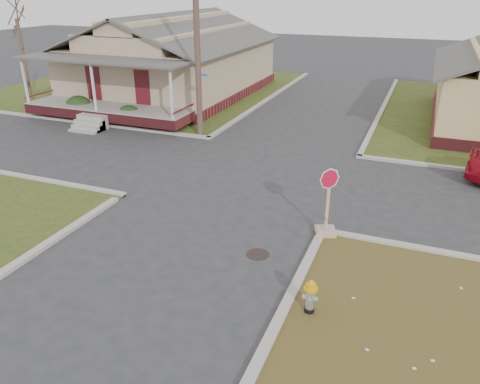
% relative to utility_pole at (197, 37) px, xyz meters
% --- Properties ---
extents(ground, '(120.00, 120.00, 0.00)m').
position_rel_utility_pole_xyz_m(ground, '(4.20, -8.90, -4.66)').
color(ground, '#2C2D2F').
rests_on(ground, ground).
extents(verge_far_left, '(19.00, 19.00, 0.05)m').
position_rel_utility_pole_xyz_m(verge_far_left, '(-8.80, 9.10, -4.64)').
color(verge_far_left, '#2E4016').
rests_on(verge_far_left, ground).
extents(curbs, '(80.00, 40.00, 0.12)m').
position_rel_utility_pole_xyz_m(curbs, '(4.20, -3.90, -4.66)').
color(curbs, '#A89F98').
rests_on(curbs, ground).
extents(manhole, '(0.64, 0.64, 0.01)m').
position_rel_utility_pole_xyz_m(manhole, '(6.40, -9.40, -4.66)').
color(manhole, black).
rests_on(manhole, ground).
extents(corner_house, '(10.10, 15.50, 5.30)m').
position_rel_utility_pole_xyz_m(corner_house, '(-5.80, 7.78, -2.38)').
color(corner_house, maroon).
rests_on(corner_house, ground).
extents(utility_pole, '(1.80, 0.28, 9.00)m').
position_rel_utility_pole_xyz_m(utility_pole, '(0.00, 0.00, 0.00)').
color(utility_pole, '#472F29').
rests_on(utility_pole, ground).
extents(tree_far_left, '(0.22, 0.22, 4.90)m').
position_rel_utility_pole_xyz_m(tree_far_left, '(-13.80, 3.10, -2.16)').
color(tree_far_left, '#472F29').
rests_on(tree_far_left, verge_far_left).
extents(fire_hydrant, '(0.31, 0.31, 0.84)m').
position_rel_utility_pole_xyz_m(fire_hydrant, '(8.35, -11.35, -4.15)').
color(fire_hydrant, black).
rests_on(fire_hydrant, ground).
extents(stop_sign, '(0.60, 0.58, 2.11)m').
position_rel_utility_pole_xyz_m(stop_sign, '(7.90, -7.60, -4.16)').
color(stop_sign, tan).
rests_on(stop_sign, ground).
extents(hedge_left, '(1.51, 1.24, 1.15)m').
position_rel_utility_pole_xyz_m(hedge_left, '(-7.84, 0.63, -4.03)').
color(hedge_left, '#193212').
rests_on(hedge_left, verge_far_left).
extents(hedge_right, '(1.35, 1.11, 1.03)m').
position_rel_utility_pole_xyz_m(hedge_right, '(-4.39, 0.43, -4.10)').
color(hedge_right, '#193212').
rests_on(hedge_right, verge_far_left).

